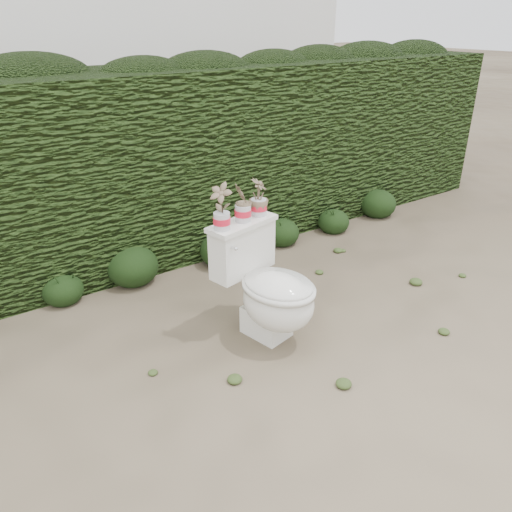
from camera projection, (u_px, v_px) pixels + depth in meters
ground at (244, 329)px, 3.50m from camera, size 60.00×60.00×0.00m
hedge at (143, 167)px, 4.34m from camera, size 8.00×1.00×1.60m
house_wall at (55, 14)px, 7.39m from camera, size 8.00×3.50×4.00m
toilet at (269, 290)px, 3.29m from camera, size 0.59×0.76×0.78m
potted_plant_left at (221, 208)px, 3.07m from camera, size 0.16×0.18×0.28m
potted_plant_center at (243, 203)px, 3.20m from camera, size 0.17×0.17×0.24m
potted_plant_right at (259, 198)px, 3.30m from camera, size 0.19×0.19×0.23m
liriope_clump_2 at (62, 287)px, 3.79m from camera, size 0.31×0.31×0.25m
liriope_clump_3 at (132, 263)px, 4.06m from camera, size 0.42×0.42×0.34m
liriope_clump_4 at (222, 247)px, 4.36m from camera, size 0.40×0.40×0.32m
liriope_clump_5 at (282, 230)px, 4.77m from camera, size 0.34×0.34×0.27m
liriope_clump_6 at (334, 219)px, 5.05m from camera, size 0.32×0.32×0.25m
liriope_clump_7 at (378, 201)px, 5.44m from camera, size 0.39×0.39×0.31m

